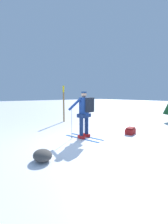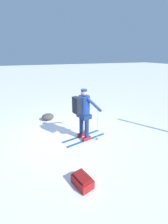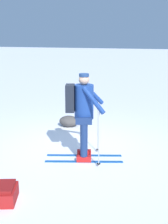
% 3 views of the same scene
% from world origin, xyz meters
% --- Properties ---
extents(ground_plane, '(80.00, 80.00, 0.00)m').
position_xyz_m(ground_plane, '(0.00, 0.00, 0.00)').
color(ground_plane, white).
extents(skier, '(1.67, 0.96, 1.81)m').
position_xyz_m(skier, '(-0.35, 0.49, 1.07)').
color(skier, '#144C9E').
rests_on(skier, ground_plane).
extents(dropped_backpack, '(0.45, 0.57, 0.28)m').
position_xyz_m(dropped_backpack, '(0.41, 2.42, 0.13)').
color(dropped_backpack, maroon).
rests_on(dropped_backpack, ground_plane).
extents(rock_boulder, '(0.55, 0.47, 0.30)m').
position_xyz_m(rock_boulder, '(0.59, -1.65, 0.15)').
color(rock_boulder, '#474442').
rests_on(rock_boulder, ground_plane).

